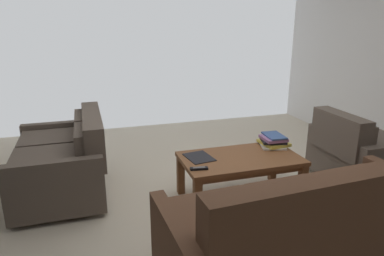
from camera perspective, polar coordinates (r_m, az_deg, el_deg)
ground_plane at (r=3.43m, az=5.23°, el=-13.20°), size 5.12×5.95×0.01m
sofa_main at (r=2.61m, az=18.45°, el=-14.86°), size 2.03×0.91×0.87m
loveseat_near at (r=3.83m, az=-19.89°, el=-4.86°), size 0.87×1.33×0.81m
coffee_table at (r=3.48m, az=7.82°, el=-5.65°), size 1.15×0.65×0.45m
armchair_side at (r=4.21m, az=25.33°, el=-3.62°), size 0.80×0.91×0.80m
book_stack at (r=3.79m, az=13.04°, el=-2.04°), size 0.31×0.32×0.12m
tv_remote at (r=3.14m, az=1.14°, el=-6.57°), size 0.16×0.07×0.02m
loose_magazine at (r=3.41m, az=1.16°, el=-4.75°), size 0.27×0.32×0.01m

